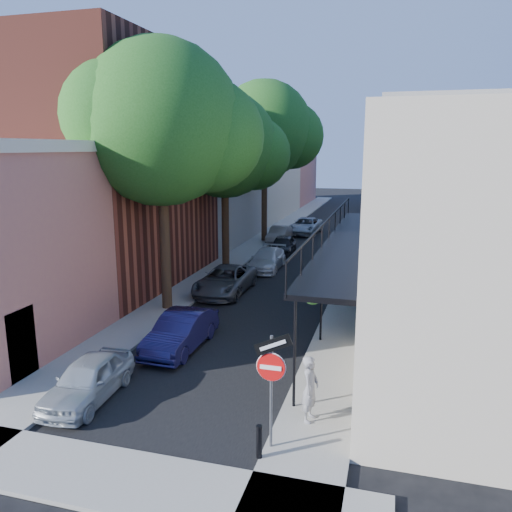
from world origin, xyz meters
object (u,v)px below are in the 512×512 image
Objects in this scene: parked_car_e at (283,245)px; pedestrian at (310,389)px; oak_near at (173,127)px; parked_car_b at (181,332)px; sign_post at (271,372)px; oak_far at (271,131)px; parked_car_d at (267,259)px; parked_car_a at (88,380)px; bollard at (259,442)px; parked_car_g at (306,226)px; oak_mid at (232,147)px; parked_car_c at (225,280)px; parked_car_f at (279,235)px.

pedestrian is (5.24, -20.33, 0.36)m from parked_car_e.
oak_near is 2.86× the size of parked_car_b.
parked_car_b is 2.27× the size of pedestrian.
sign_post is 0.75× the size of parked_car_b.
parked_car_b is (-4.56, 5.12, -1.38)m from sign_post.
oak_far is 2.84× the size of parked_car_d.
parked_car_b reaches higher than parked_car_e.
parked_car_a is 0.85× the size of parked_car_d.
bollard is at bearing -108.56° from sign_post.
parked_car_e is at bearing 91.20° from parked_car_b.
parked_car_d is 0.87× the size of parked_car_g.
sign_post is 18.13m from parked_car_d.
oak_mid reaches higher than parked_car_c.
oak_near reaches higher than sign_post.
parked_car_b is (2.02, -12.14, -6.40)m from oak_mid.
oak_far is at bearing 89.59° from oak_mid.
bollard is 27.00m from parked_car_f.
parked_car_d is 13.03m from parked_car_g.
bollard is 0.08× the size of oak_mid.
pedestrian is at bearing -72.76° from parked_car_d.
sign_post is 22.28m from parked_car_e.
oak_mid reaches higher than bollard.
parked_car_a is at bearing -103.12° from parked_car_b.
parked_car_c is 1.25× the size of parked_car_e.
parked_car_g is (-4.56, 30.52, -1.37)m from sign_post.
parked_car_e is (0.00, 4.28, 0.03)m from parked_car_d.
sign_post is at bearing -54.91° from oak_near.
oak_mid is 0.86× the size of oak_far.
pedestrian reaches higher than parked_car_g.
parked_car_a is 6.31m from pedestrian.
parked_car_b is 1.06× the size of parked_car_f.
parked_car_g reaches higher than parked_car_f.
parked_car_g is 2.73× the size of pedestrian.
parked_car_b reaches higher than parked_car_d.
parked_car_b reaches higher than parked_car_a.
oak_far is at bearing 103.91° from sign_post.
parked_car_b is (-4.40, 5.59, 0.14)m from bollard.
parked_car_g is at bearing 75.58° from parked_car_f.
pedestrian is at bearing -60.66° from parked_car_c.
parked_car_b is 0.83× the size of parked_car_g.
bollard is at bearing -67.64° from parked_car_c.
sign_post is at bearing -78.24° from parked_car_g.
oak_mid is 2.56× the size of parked_car_b.
parked_car_f is at bearing 86.82° from parked_car_a.
bollard is (-0.16, -0.47, -1.52)m from sign_post.
parked_car_e is 4.34m from parked_car_f.
bollard is at bearing -56.88° from oak_near.
parked_car_e is at bearing 85.52° from parked_car_c.
parked_car_b is 20.86m from parked_car_f.
parked_car_g reaches higher than parked_car_d.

